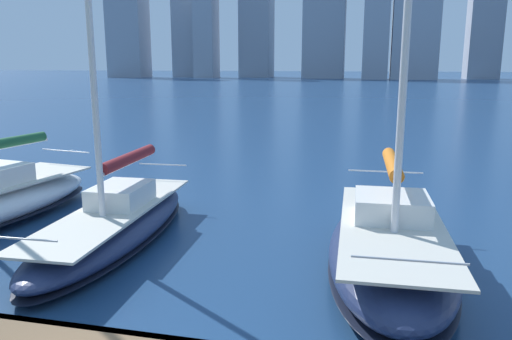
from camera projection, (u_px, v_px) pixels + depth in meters
city_skyline at (390, 5)px, 151.76m from camera, size 171.08×24.07×53.79m
sailboat_orange at (391, 246)px, 11.28m from camera, size 3.02×7.44×11.42m
sailboat_maroon at (115, 222)px, 13.40m from camera, size 2.55×8.19×10.21m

